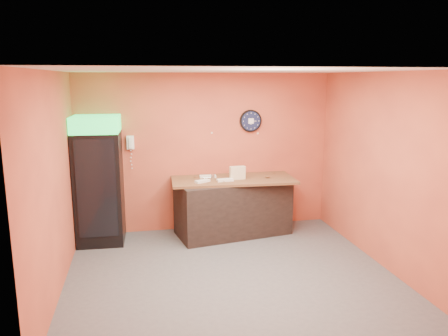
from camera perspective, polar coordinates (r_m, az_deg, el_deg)
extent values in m
plane|color=#47474C|center=(6.35, 0.76, -13.55)|extent=(4.50, 4.50, 0.00)
cube|color=#CE5A3A|center=(7.82, -2.32, 2.05)|extent=(4.50, 0.02, 2.80)
cube|color=#CE5A3A|center=(5.85, -21.28, -2.03)|extent=(0.02, 4.00, 2.80)
cube|color=#CE5A3A|center=(6.73, 19.87, -0.22)|extent=(0.02, 4.00, 2.80)
cube|color=white|center=(5.74, 0.84, 12.61)|extent=(4.50, 4.00, 0.02)
cube|color=black|center=(7.50, -15.94, -2.52)|extent=(0.77, 0.77, 1.85)
cube|color=#19DC4B|center=(7.33, -16.41, 5.52)|extent=(0.77, 0.77, 0.26)
cube|color=black|center=(7.12, -16.08, -2.62)|extent=(0.61, 0.05, 1.58)
cube|color=black|center=(7.69, 1.17, -5.14)|extent=(2.04, 1.17, 0.96)
cylinder|color=black|center=(7.89, 3.49, 6.16)|extent=(0.40, 0.05, 0.40)
cylinder|color=#0F1433|center=(7.86, 3.54, 6.14)|extent=(0.34, 0.01, 0.34)
cube|color=white|center=(7.86, 3.56, 6.14)|extent=(0.10, 0.00, 0.10)
cube|color=white|center=(7.64, -12.13, 3.28)|extent=(0.13, 0.07, 0.23)
cube|color=white|center=(7.60, -12.13, 3.23)|extent=(0.05, 0.04, 0.19)
cube|color=brown|center=(7.56, 1.19, -1.50)|extent=(2.16, 1.04, 0.04)
cube|color=beige|center=(7.49, 1.76, -1.26)|extent=(0.27, 0.11, 0.06)
cube|color=beige|center=(7.47, 1.77, -0.84)|extent=(0.27, 0.11, 0.06)
cube|color=beige|center=(7.46, 1.77, -0.43)|extent=(0.27, 0.11, 0.06)
cube|color=beige|center=(7.45, 1.77, 0.00)|extent=(0.27, 0.11, 0.06)
cube|color=silver|center=(7.28, -2.83, -1.73)|extent=(0.27, 0.21, 0.04)
cube|color=silver|center=(7.34, 0.14, -1.58)|extent=(0.29, 0.14, 0.04)
cube|color=silver|center=(7.62, -2.13, -1.10)|extent=(0.29, 0.12, 0.04)
cylinder|color=silver|center=(7.55, -1.48, -1.11)|extent=(0.07, 0.07, 0.07)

